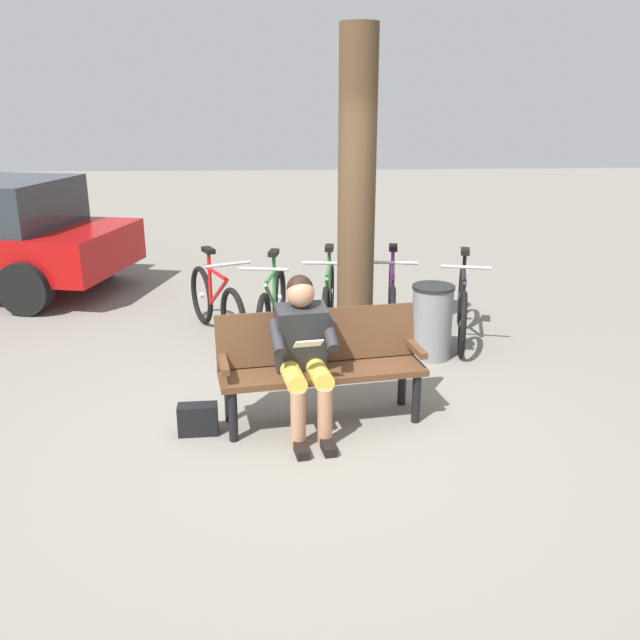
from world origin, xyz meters
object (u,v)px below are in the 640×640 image
Objects in this scene: handbag at (198,419)px; person_reading at (303,348)px; litter_bin at (432,322)px; bicycle_red at (272,308)px; bicycle_orange at (328,301)px; bicycle_purple at (462,306)px; tree_trunk at (357,200)px; bicycle_blue at (217,304)px; bench at (320,358)px; bicycle_green at (392,301)px.

person_reading is at bearing -176.87° from handbag.
bicycle_red is (1.57, -0.57, -0.01)m from litter_bin.
bicycle_orange is at bearing -108.02° from person_reading.
bicycle_purple is at bearing -141.68° from handbag.
tree_trunk is 1.94m from bicycle_blue.
bicycle_purple is at bearing -140.55° from person_reading.
bicycle_red is 0.62m from bicycle_blue.
person_reading is 2.39m from bicycle_blue.
bicycle_orange is at bearing -105.03° from bench.
person_reading is 0.39× the size of tree_trunk.
litter_bin is (-1.17, -1.27, -0.14)m from bench.
bicycle_orange and bicycle_blue have the same top height.
bicycle_blue is at bearing -73.18° from bench.
tree_trunk is 1.72m from bicycle_purple.
bicycle_purple is at bearing -141.04° from bench.
litter_bin is at bearing -141.89° from bench.
bicycle_orange is (0.96, -0.79, -0.01)m from litter_bin.
bench is 2.25× the size of litter_bin.
person_reading is 0.98m from handbag.
bicycle_orange is at bearing -83.18° from bicycle_green.
handbag is 0.41× the size of litter_bin.
bicycle_purple and bicycle_orange have the same top height.
bicycle_purple is 0.98× the size of bicycle_green.
bicycle_red is (0.25, -2.03, -0.31)m from person_reading.
bench is 2.22m from bicycle_green.
bicycle_blue is at bearing -81.05° from bicycle_purple.
handbag is 3.27m from bicycle_purple.
tree_trunk is 1.98× the size of bicycle_blue.
handbag is (0.95, 0.23, -0.39)m from bench.
litter_bin is at bearing 170.10° from tree_trunk.
bicycle_purple and bicycle_blue have the same top height.
bicycle_green is 0.69m from bicycle_orange.
handbag is (0.81, 0.04, -0.54)m from person_reading.
tree_trunk reaches higher than bicycle_purple.
person_reading reaches higher than handbag.
handbag is at bearing 49.80° from tree_trunk.
bicycle_blue is (0.03, -2.26, 0.24)m from handbag.
bicycle_blue reaches higher than bench.
handbag is at bearing -19.96° from bicycle_orange.
bicycle_orange is at bearing 118.12° from bicycle_red.
person_reading is at bearing -16.30° from bicycle_green.
tree_trunk reaches higher than bicycle_blue.
handbag is 0.10× the size of tree_trunk.
bench is 1.01× the size of bicycle_purple.
bicycle_purple is 0.75m from bicycle_green.
person_reading is at bearing -3.07° from bicycle_blue.
person_reading is 2.47m from bicycle_green.
bicycle_green and bicycle_blue have the same top height.
bicycle_blue is at bearing -19.39° from litter_bin.
bicycle_red is at bearing -63.71° from bicycle_orange.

